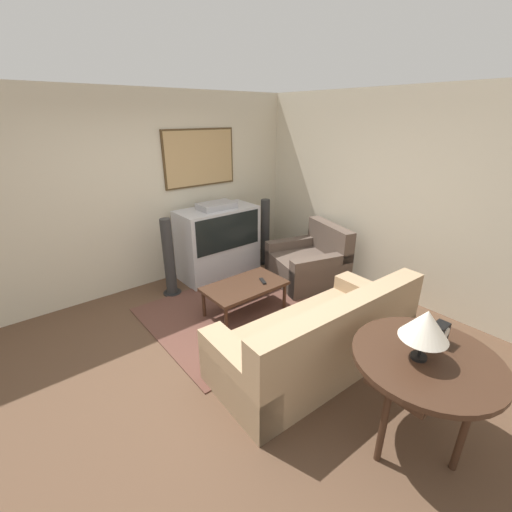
{
  "coord_description": "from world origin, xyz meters",
  "views": [
    {
      "loc": [
        -1.62,
        -2.53,
        2.37
      ],
      "look_at": [
        0.85,
        0.5,
        0.75
      ],
      "focal_mm": 24.0,
      "sensor_mm": 36.0,
      "label": 1
    }
  ],
  "objects_px": {
    "couch": "(319,340)",
    "speaker_tower_left": "(169,259)",
    "mantel_clock": "(439,333)",
    "armchair": "(309,264)",
    "table_lamp": "(426,325)",
    "speaker_tower_right": "(265,234)",
    "coffee_table": "(245,288)",
    "tv": "(218,242)",
    "console_table": "(426,365)"
  },
  "relations": [
    {
      "from": "tv",
      "to": "mantel_clock",
      "type": "bearing_deg",
      "value": -94.54
    },
    {
      "from": "couch",
      "to": "coffee_table",
      "type": "distance_m",
      "value": 1.25
    },
    {
      "from": "speaker_tower_left",
      "to": "console_table",
      "type": "bearing_deg",
      "value": -83.56
    },
    {
      "from": "coffee_table",
      "to": "speaker_tower_left",
      "type": "height_order",
      "value": "speaker_tower_left"
    },
    {
      "from": "coffee_table",
      "to": "armchair",
      "type": "bearing_deg",
      "value": 5.1
    },
    {
      "from": "couch",
      "to": "armchair",
      "type": "height_order",
      "value": "couch"
    },
    {
      "from": "couch",
      "to": "table_lamp",
      "type": "xyz_separation_m",
      "value": [
        -0.14,
        -1.0,
        0.76
      ]
    },
    {
      "from": "tv",
      "to": "console_table",
      "type": "height_order",
      "value": "tv"
    },
    {
      "from": "speaker_tower_right",
      "to": "armchair",
      "type": "bearing_deg",
      "value": -86.03
    },
    {
      "from": "couch",
      "to": "speaker_tower_left",
      "type": "relative_size",
      "value": 1.93
    },
    {
      "from": "console_table",
      "to": "coffee_table",
      "type": "bearing_deg",
      "value": 87.2
    },
    {
      "from": "armchair",
      "to": "console_table",
      "type": "xyz_separation_m",
      "value": [
        -1.43,
        -2.41,
        0.43
      ]
    },
    {
      "from": "coffee_table",
      "to": "speaker_tower_left",
      "type": "distance_m",
      "value": 1.19
    },
    {
      "from": "tv",
      "to": "mantel_clock",
      "type": "height_order",
      "value": "tv"
    },
    {
      "from": "tv",
      "to": "mantel_clock",
      "type": "xyz_separation_m",
      "value": [
        -0.27,
        -3.42,
        0.31
      ]
    },
    {
      "from": "armchair",
      "to": "speaker_tower_right",
      "type": "xyz_separation_m",
      "value": [
        -0.07,
        0.95,
        0.24
      ]
    },
    {
      "from": "table_lamp",
      "to": "speaker_tower_right",
      "type": "height_order",
      "value": "table_lamp"
    },
    {
      "from": "table_lamp",
      "to": "mantel_clock",
      "type": "xyz_separation_m",
      "value": [
        0.28,
        -0.0,
        -0.19
      ]
    },
    {
      "from": "speaker_tower_left",
      "to": "table_lamp",
      "type": "bearing_deg",
      "value": -84.6
    },
    {
      "from": "speaker_tower_left",
      "to": "coffee_table",
      "type": "bearing_deg",
      "value": -65.35
    },
    {
      "from": "coffee_table",
      "to": "mantel_clock",
      "type": "relative_size",
      "value": 6.2
    },
    {
      "from": "armchair",
      "to": "mantel_clock",
      "type": "xyz_separation_m",
      "value": [
        -1.21,
        -2.37,
        0.59
      ]
    },
    {
      "from": "couch",
      "to": "armchair",
      "type": "xyz_separation_m",
      "value": [
        1.35,
        1.37,
        -0.02
      ]
    },
    {
      "from": "tv",
      "to": "armchair",
      "type": "distance_m",
      "value": 1.43
    },
    {
      "from": "console_table",
      "to": "speaker_tower_left",
      "type": "xyz_separation_m",
      "value": [
        -0.38,
        3.36,
        -0.19
      ]
    },
    {
      "from": "couch",
      "to": "mantel_clock",
      "type": "xyz_separation_m",
      "value": [
        0.14,
        -1.0,
        0.57
      ]
    },
    {
      "from": "speaker_tower_left",
      "to": "couch",
      "type": "bearing_deg",
      "value": -78.82
    },
    {
      "from": "armchair",
      "to": "console_table",
      "type": "height_order",
      "value": "armchair"
    },
    {
      "from": "couch",
      "to": "table_lamp",
      "type": "distance_m",
      "value": 1.27
    },
    {
      "from": "armchair",
      "to": "speaker_tower_right",
      "type": "distance_m",
      "value": 0.99
    },
    {
      "from": "coffee_table",
      "to": "console_table",
      "type": "xyz_separation_m",
      "value": [
        -0.11,
        -2.29,
        0.35
      ]
    },
    {
      "from": "armchair",
      "to": "table_lamp",
      "type": "relative_size",
      "value": 3.08
    },
    {
      "from": "speaker_tower_right",
      "to": "couch",
      "type": "bearing_deg",
      "value": -118.88
    },
    {
      "from": "armchair",
      "to": "speaker_tower_right",
      "type": "bearing_deg",
      "value": -159.76
    },
    {
      "from": "table_lamp",
      "to": "speaker_tower_right",
      "type": "xyz_separation_m",
      "value": [
        1.43,
        3.32,
        -0.54
      ]
    },
    {
      "from": "coffee_table",
      "to": "console_table",
      "type": "bearing_deg",
      "value": -92.8
    },
    {
      "from": "console_table",
      "to": "table_lamp",
      "type": "height_order",
      "value": "table_lamp"
    },
    {
      "from": "tv",
      "to": "console_table",
      "type": "bearing_deg",
      "value": -98.09
    },
    {
      "from": "table_lamp",
      "to": "tv",
      "type": "bearing_deg",
      "value": 80.76
    },
    {
      "from": "tv",
      "to": "speaker_tower_left",
      "type": "height_order",
      "value": "tv"
    },
    {
      "from": "couch",
      "to": "armchair",
      "type": "bearing_deg",
      "value": -132.24
    },
    {
      "from": "armchair",
      "to": "coffee_table",
      "type": "distance_m",
      "value": 1.32
    },
    {
      "from": "couch",
      "to": "speaker_tower_left",
      "type": "height_order",
      "value": "speaker_tower_left"
    },
    {
      "from": "console_table",
      "to": "mantel_clock",
      "type": "height_order",
      "value": "mantel_clock"
    },
    {
      "from": "couch",
      "to": "armchair",
      "type": "relative_size",
      "value": 1.8
    },
    {
      "from": "table_lamp",
      "to": "speaker_tower_right",
      "type": "distance_m",
      "value": 3.66
    },
    {
      "from": "mantel_clock",
      "to": "speaker_tower_right",
      "type": "bearing_deg",
      "value": 71.04
    },
    {
      "from": "couch",
      "to": "console_table",
      "type": "distance_m",
      "value": 1.12
    },
    {
      "from": "tv",
      "to": "coffee_table",
      "type": "height_order",
      "value": "tv"
    },
    {
      "from": "couch",
      "to": "table_lamp",
      "type": "bearing_deg",
      "value": 84.05
    }
  ]
}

